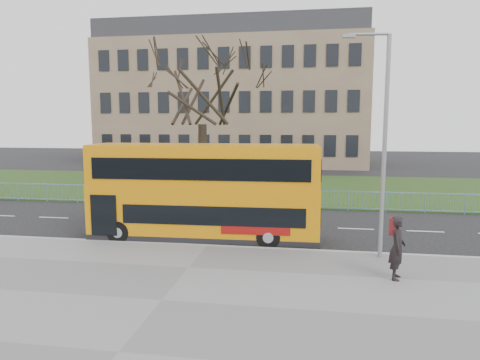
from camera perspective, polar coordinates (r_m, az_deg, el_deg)
name	(u,v)px	position (r m, az deg, el deg)	size (l,w,h in m)	color
ground	(216,238)	(18.16, -3.28, -7.69)	(120.00, 120.00, 0.00)	black
pavement	(162,302)	(11.98, -10.40, -15.73)	(80.00, 10.50, 0.12)	slate
kerb	(207,247)	(16.68, -4.42, -8.84)	(80.00, 0.20, 0.14)	gray
grass_verge	(256,187)	(31.99, 2.16, -0.96)	(80.00, 15.40, 0.08)	#213A15
guard_railing	(240,198)	(24.37, 0.01, -2.42)	(40.00, 0.12, 1.10)	#6599B4
bare_tree	(202,110)	(27.95, -5.05, 9.24)	(7.74, 7.74, 11.06)	black
civic_building	(236,105)	(52.89, -0.55, 9.97)	(30.00, 15.00, 14.00)	#7B634E
yellow_bus	(204,190)	(17.48, -4.80, -1.32)	(9.32, 2.47, 3.88)	orange
pedestrian	(397,248)	(13.76, 20.22, -8.48)	(0.70, 0.46, 1.92)	black
street_lamp	(382,138)	(15.31, 18.41, 5.38)	(1.61, 0.30, 7.61)	gray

